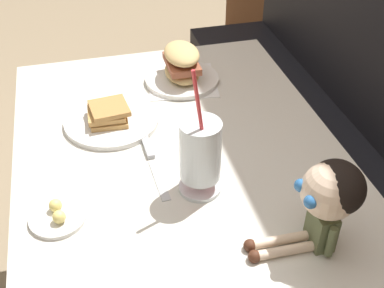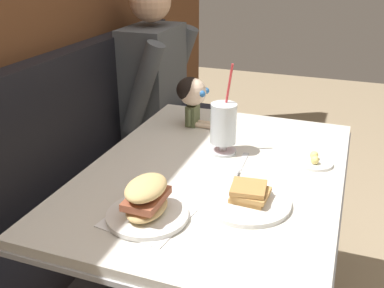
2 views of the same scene
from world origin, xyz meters
name	(u,v)px [view 2 (image 2 of 2)]	position (x,y,z in m)	size (l,w,h in m)	color
booth_bench	(66,235)	(0.00, 0.81, 0.33)	(2.60, 0.48, 1.00)	black
diner_table	(214,220)	(0.00, 0.18, 0.54)	(1.11, 0.81, 0.74)	silver
toast_plate	(247,199)	(-0.17, 0.03, 0.76)	(0.25, 0.25, 0.06)	white
milkshake_glass	(223,126)	(0.13, 0.19, 0.84)	(0.10, 0.10, 0.32)	silver
sandwich_plate	(147,203)	(-0.33, 0.26, 0.79)	(0.23, 0.23, 0.12)	white
butter_saucer	(315,162)	(0.15, -0.12, 0.75)	(0.12, 0.12, 0.04)	white
butter_knife	(236,172)	(0.00, 0.11, 0.74)	(0.24, 0.03, 0.01)	silver
seated_doll	(193,95)	(0.34, 0.38, 0.87)	(0.11, 0.22, 0.20)	#5B6642
diner_patron	(160,82)	(0.87, 0.76, 0.74)	(0.55, 0.48, 0.81)	#4C5156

